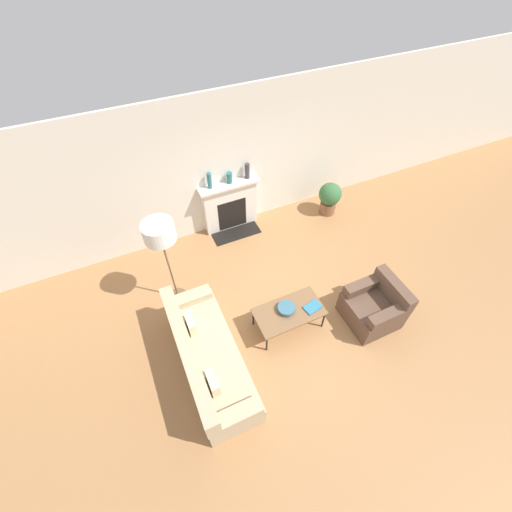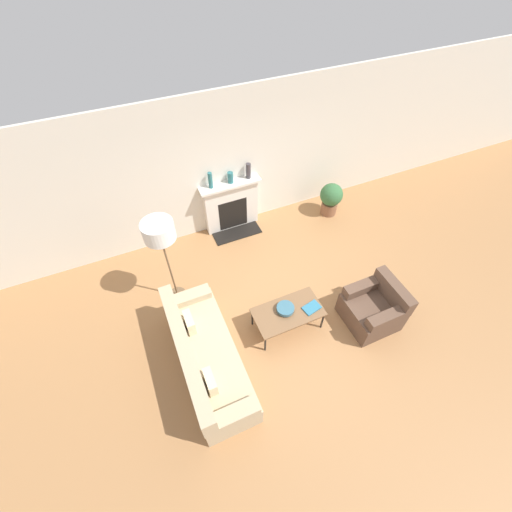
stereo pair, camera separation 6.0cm
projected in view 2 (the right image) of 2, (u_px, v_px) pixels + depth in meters
The scene contains 13 objects.
ground_plane at pixel (295, 316), 6.03m from camera, with size 18.00×18.00×0.00m, color #A87547.
wall_back at pixel (235, 163), 6.59m from camera, with size 18.00×0.06×2.90m.
fireplace at pixel (231, 206), 7.13m from camera, with size 1.25×0.59×1.14m.
couch at pixel (206, 357), 5.18m from camera, with size 0.82×2.23×0.88m.
armchair_near at pixel (374, 308), 5.75m from camera, with size 0.83×0.83×0.83m.
coffee_table at pixel (288, 313), 5.59m from camera, with size 1.14×0.61×0.44m.
bowl at pixel (285, 309), 5.55m from camera, with size 0.29×0.29×0.09m.
book at pixel (312, 308), 5.61m from camera, with size 0.32×0.24×0.02m.
floor_lamp at pixel (160, 235), 5.13m from camera, with size 0.49×0.49×1.82m.
mantel_vase_left at pixel (210, 180), 6.48m from camera, with size 0.08×0.08×0.33m.
mantel_vase_center_left at pixel (230, 178), 6.62m from camera, with size 0.11×0.11×0.23m.
mantel_vase_center_right at pixel (248, 171), 6.69m from camera, with size 0.09×0.09×0.32m.
potted_plant at pixel (331, 198), 7.50m from camera, with size 0.49×0.49×0.76m.
Camera 2 is at (-1.90, -2.64, 5.23)m, focal length 24.00 mm.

